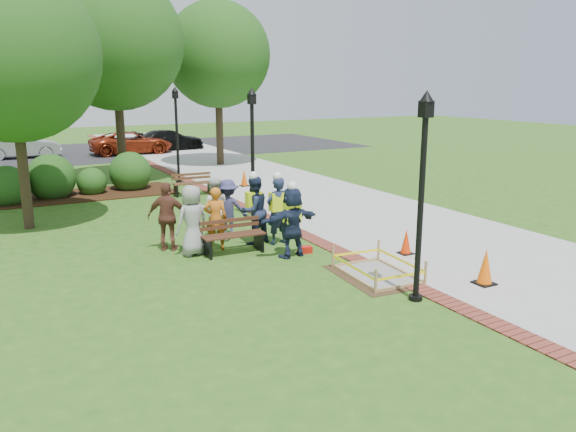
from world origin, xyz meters
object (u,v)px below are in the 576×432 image
bench_near (234,243)px  hivis_worker_a (292,220)px  hivis_worker_c (254,208)px  hivis_worker_b (277,209)px  wet_concrete_pad (377,266)px  cone_front (485,268)px  lamp_near (422,182)px

bench_near → hivis_worker_a: bearing=-37.8°
bench_near → hivis_worker_c: bearing=35.4°
bench_near → hivis_worker_b: hivis_worker_b is taller
wet_concrete_pad → hivis_worker_c: (-1.36, 3.85, 0.77)m
cone_front → hivis_worker_c: hivis_worker_c is taller
bench_near → hivis_worker_c: 1.31m
lamp_near → bench_near: bearing=113.1°
hivis_worker_b → hivis_worker_c: 0.66m
cone_front → bench_near: bearing=129.5°
wet_concrete_pad → hivis_worker_b: bearing=103.0°
wet_concrete_pad → hivis_worker_b: hivis_worker_b is taller
hivis_worker_a → hivis_worker_b: hivis_worker_b is taller
hivis_worker_c → cone_front: bearing=-60.4°
bench_near → hivis_worker_c: hivis_worker_c is taller
lamp_near → hivis_worker_b: bearing=96.8°
hivis_worker_a → lamp_near: bearing=-78.0°
cone_front → lamp_near: size_ratio=0.20×
hivis_worker_c → wet_concrete_pad: bearing=-70.5°
cone_front → hivis_worker_a: hivis_worker_a is taller
wet_concrete_pad → bench_near: (-2.26, 3.22, 0.05)m
lamp_near → hivis_worker_c: size_ratio=2.09×
bench_near → hivis_worker_b: size_ratio=0.82×
cone_front → hivis_worker_c: size_ratio=0.41×
bench_near → cone_front: bearing=-50.5°
cone_front → hivis_worker_b: hivis_worker_b is taller
lamp_near → hivis_worker_b: size_ratio=2.10×
hivis_worker_a → hivis_worker_b: size_ratio=0.97×
wet_concrete_pad → cone_front: size_ratio=2.90×
bench_near → hivis_worker_a: 1.71m
bench_near → lamp_near: bearing=-66.9°
lamp_near → wet_concrete_pad: bearing=82.6°
hivis_worker_b → hivis_worker_c: (-0.55, 0.35, 0.00)m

